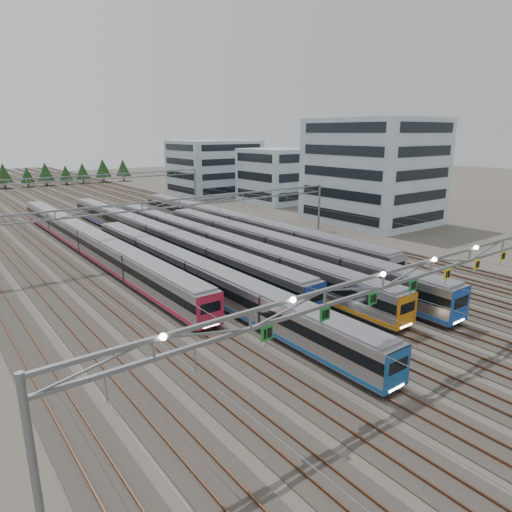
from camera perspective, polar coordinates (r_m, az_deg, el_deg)
ground at (r=39.20m, az=19.97°, el=-11.51°), size 400.00×400.00×0.00m
track_bed at (r=123.05m, az=-22.67°, el=6.82°), size 54.00×260.00×5.42m
train_a at (r=69.36m, az=-20.26°, el=1.79°), size 2.74×66.89×3.57m
train_b at (r=50.47m, az=-7.53°, el=-2.27°), size 2.64×52.82×3.44m
train_c at (r=69.72m, az=-12.49°, el=2.48°), size 2.80×68.30×3.64m
train_d at (r=63.47m, az=-5.12°, el=1.51°), size 2.75×62.27×3.58m
train_e at (r=60.09m, az=2.31°, el=0.91°), size 2.95×51.93×3.85m
train_f at (r=74.51m, az=-2.39°, el=3.77°), size 3.03×62.52×3.96m
gantry_near at (r=36.58m, az=21.08°, el=-1.60°), size 56.36×0.61×8.08m
gantry_mid at (r=66.49m, az=-9.54°, el=5.81°), size 56.36×0.36×8.00m
gantry_far at (r=108.12m, az=-20.86°, el=8.61°), size 56.36×0.36×8.00m
depot_bldg_south at (r=91.82m, az=14.38°, el=10.24°), size 18.00×22.00×19.54m
depot_bldg_mid at (r=115.01m, az=2.60°, el=10.00°), size 14.00×16.00×13.12m
depot_bldg_north at (r=132.18m, az=-5.22°, el=10.99°), size 22.00×18.00×14.74m
treeline at (r=162.93m, az=-29.16°, el=8.84°), size 81.20×5.60×7.02m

